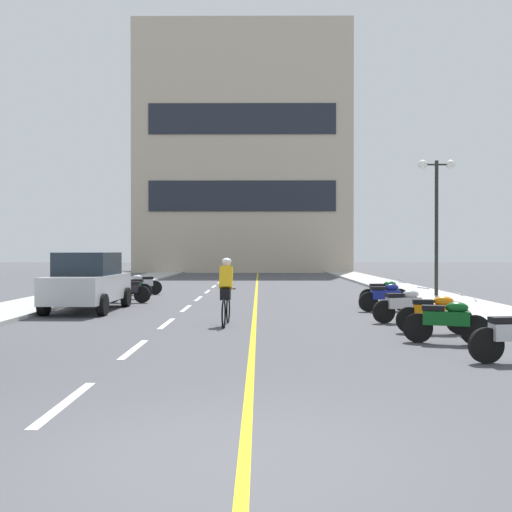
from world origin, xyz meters
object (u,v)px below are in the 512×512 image
(parked_car_near, at_px, (88,282))
(motorcycle_7, at_px, (127,290))
(motorcycle_9, at_px, (142,284))
(cyclist_rider, at_px, (226,290))
(motorcycle_2, at_px, (447,321))
(motorcycle_5, at_px, (386,296))
(motorcycle_6, at_px, (384,292))
(motorcycle_3, at_px, (435,313))
(street_lamp_mid, at_px, (437,197))
(motorcycle_8, at_px, (131,287))
(motorcycle_4, at_px, (404,305))

(parked_car_near, relative_size, motorcycle_7, 2.49)
(motorcycle_9, distance_m, cyclist_rider, 11.01)
(motorcycle_2, height_order, motorcycle_5, same)
(motorcycle_6, relative_size, cyclist_rider, 0.96)
(motorcycle_3, bearing_deg, motorcycle_5, 90.66)
(motorcycle_9, xyz_separation_m, cyclist_rider, (4.15, -10.19, 0.41))
(cyclist_rider, bearing_deg, motorcycle_7, 121.49)
(motorcycle_2, distance_m, motorcycle_3, 1.48)
(motorcycle_3, bearing_deg, motorcycle_7, 137.64)
(motorcycle_5, relative_size, motorcycle_7, 1.00)
(parked_car_near, distance_m, motorcycle_5, 9.25)
(cyclist_rider, bearing_deg, motorcycle_6, 44.82)
(motorcycle_5, height_order, motorcycle_9, same)
(street_lamp_mid, bearing_deg, motorcycle_8, -178.19)
(parked_car_near, distance_m, cyclist_rider, 5.71)
(motorcycle_2, relative_size, motorcycle_3, 0.97)
(motorcycle_2, relative_size, motorcycle_7, 0.97)
(motorcycle_2, xyz_separation_m, cyclist_rider, (-4.60, 3.02, 0.41))
(motorcycle_6, xyz_separation_m, motorcycle_8, (-9.21, 3.12, 0.00))
(street_lamp_mid, xyz_separation_m, motorcycle_8, (-11.98, -0.38, -3.53))
(parked_car_near, height_order, cyclist_rider, parked_car_near)
(street_lamp_mid, height_order, parked_car_near, street_lamp_mid)
(street_lamp_mid, height_order, motorcycle_3, street_lamp_mid)
(motorcycle_3, bearing_deg, parked_car_near, 151.42)
(motorcycle_5, xyz_separation_m, motorcycle_6, (0.30, 1.63, 0.00))
(motorcycle_8, bearing_deg, parked_car_near, -94.06)
(motorcycle_9, bearing_deg, parked_car_near, -92.99)
(motorcycle_5, bearing_deg, cyclist_rider, -144.52)
(motorcycle_5, height_order, motorcycle_8, same)
(motorcycle_8, relative_size, cyclist_rider, 0.96)
(street_lamp_mid, bearing_deg, motorcycle_9, 171.97)
(motorcycle_2, bearing_deg, motorcycle_9, 123.52)
(motorcycle_6, relative_size, motorcycle_8, 1.00)
(street_lamp_mid, relative_size, motorcycle_5, 3.15)
(motorcycle_5, bearing_deg, parked_car_near, 179.14)
(motorcycle_2, xyz_separation_m, motorcycle_4, (-0.00, 3.52, 0.00))
(motorcycle_8, bearing_deg, cyclist_rider, -62.84)
(motorcycle_6, bearing_deg, motorcycle_8, 161.29)
(parked_car_near, relative_size, motorcycle_2, 2.57)
(motorcycle_4, xyz_separation_m, motorcycle_9, (-8.75, 9.69, 0.00))
(motorcycle_8, height_order, motorcycle_9, same)
(street_lamp_mid, distance_m, motorcycle_2, 12.47)
(parked_car_near, bearing_deg, motorcycle_8, 85.94)
(motorcycle_7, height_order, motorcycle_8, same)
(parked_car_near, xyz_separation_m, motorcycle_5, (9.23, -0.14, -0.44))
(parked_car_near, xyz_separation_m, motorcycle_4, (9.09, -3.01, -0.44))
(motorcycle_5, bearing_deg, motorcycle_7, 160.73)
(motorcycle_2, height_order, motorcycle_9, same)
(motorcycle_8, xyz_separation_m, motorcycle_9, (0.02, 2.07, 0.00))
(parked_car_near, distance_m, motorcycle_6, 9.66)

